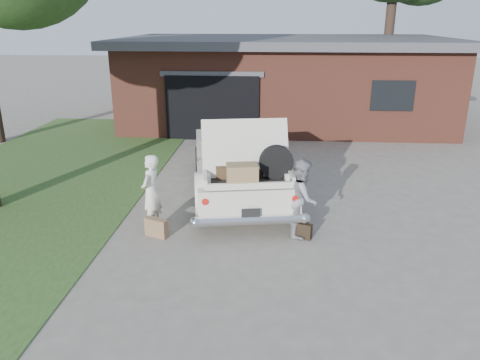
{
  "coord_description": "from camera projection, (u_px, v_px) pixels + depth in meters",
  "views": [
    {
      "loc": [
        0.63,
        -7.82,
        4.04
      ],
      "look_at": [
        0.0,
        0.6,
        1.1
      ],
      "focal_mm": 35.0,
      "sensor_mm": 36.0,
      "label": 1
    }
  ],
  "objects": [
    {
      "name": "ground",
      "position": [
        238.0,
        246.0,
        8.74
      ],
      "size": [
        90.0,
        90.0,
        0.0
      ],
      "primitive_type": "plane",
      "color": "gray",
      "rests_on": "ground"
    },
    {
      "name": "woman_left",
      "position": [
        151.0,
        192.0,
        9.28
      ],
      "size": [
        0.47,
        0.62,
        1.53
      ],
      "primitive_type": "imported",
      "rotation": [
        0.0,
        0.0,
        -1.77
      ],
      "color": "silver",
      "rests_on": "ground"
    },
    {
      "name": "house",
      "position": [
        284.0,
        79.0,
        18.92
      ],
      "size": [
        12.8,
        7.8,
        3.3
      ],
      "color": "brown",
      "rests_on": "ground"
    },
    {
      "name": "sedan",
      "position": [
        238.0,
        162.0,
        11.15
      ],
      "size": [
        2.91,
        5.6,
        2.11
      ],
      "rotation": [
        0.0,
        0.0,
        0.17
      ],
      "color": "beige",
      "rests_on": "ground"
    },
    {
      "name": "grass_strip",
      "position": [
        33.0,
        184.0,
        11.95
      ],
      "size": [
        6.0,
        16.0,
        0.02
      ],
      "primitive_type": "cube",
      "color": "#2D4C1E",
      "rests_on": "ground"
    },
    {
      "name": "suitcase_right",
      "position": [
        301.0,
        231.0,
        9.01
      ],
      "size": [
        0.42,
        0.28,
        0.31
      ],
      "primitive_type": "cube",
      "rotation": [
        0.0,
        0.0,
        -0.41
      ],
      "color": "black",
      "rests_on": "ground"
    },
    {
      "name": "woman_right",
      "position": [
        302.0,
        197.0,
        9.0
      ],
      "size": [
        0.64,
        0.79,
        1.53
      ],
      "primitive_type": "imported",
      "rotation": [
        0.0,
        0.0,
        1.49
      ],
      "color": "gray",
      "rests_on": "ground"
    },
    {
      "name": "suitcase_left",
      "position": [
        156.0,
        228.0,
        9.07
      ],
      "size": [
        0.5,
        0.33,
        0.37
      ],
      "primitive_type": "cube",
      "rotation": [
        0.0,
        0.0,
        -0.41
      ],
      "color": "#846243",
      "rests_on": "ground"
    }
  ]
}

